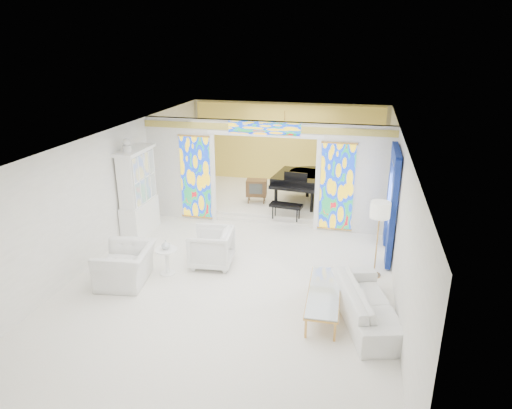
% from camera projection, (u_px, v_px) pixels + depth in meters
% --- Properties ---
extents(floor, '(12.00, 12.00, 0.00)m').
position_uv_depth(floor, '(248.00, 253.00, 11.53)').
color(floor, white).
rests_on(floor, ground).
extents(ceiling, '(7.00, 12.00, 0.02)m').
position_uv_depth(ceiling, '(247.00, 135.00, 10.50)').
color(ceiling, white).
rests_on(ceiling, wall_back).
extents(wall_back, '(7.00, 0.02, 3.00)m').
position_uv_depth(wall_back, '(288.00, 144.00, 16.51)').
color(wall_back, white).
rests_on(wall_back, floor).
extents(wall_front, '(7.00, 0.02, 3.00)m').
position_uv_depth(wall_front, '(127.00, 353.00, 5.52)').
color(wall_front, white).
rests_on(wall_front, floor).
extents(wall_left, '(0.02, 12.00, 3.00)m').
position_uv_depth(wall_left, '(116.00, 187.00, 11.76)').
color(wall_left, white).
rests_on(wall_left, floor).
extents(wall_right, '(0.02, 12.00, 3.00)m').
position_uv_depth(wall_right, '(398.00, 208.00, 10.27)').
color(wall_right, white).
rests_on(wall_right, floor).
extents(partition_wall, '(7.00, 0.22, 3.00)m').
position_uv_depth(partition_wall, '(265.00, 169.00, 12.79)').
color(partition_wall, white).
rests_on(partition_wall, floor).
extents(stained_glass_left, '(0.90, 0.04, 2.40)m').
position_uv_depth(stained_glass_left, '(196.00, 177.00, 13.25)').
color(stained_glass_left, gold).
rests_on(stained_glass_left, partition_wall).
extents(stained_glass_right, '(0.90, 0.04, 2.40)m').
position_uv_depth(stained_glass_right, '(337.00, 187.00, 12.38)').
color(stained_glass_right, gold).
rests_on(stained_glass_right, partition_wall).
extents(stained_glass_transom, '(2.00, 0.04, 0.34)m').
position_uv_depth(stained_glass_transom, '(264.00, 128.00, 12.30)').
color(stained_glass_transom, gold).
rests_on(stained_glass_transom, partition_wall).
extents(alcove_platform, '(6.80, 3.80, 0.18)m').
position_uv_depth(alcove_platform, '(278.00, 198.00, 15.25)').
color(alcove_platform, white).
rests_on(alcove_platform, floor).
extents(gold_curtain_back, '(6.70, 0.10, 2.90)m').
position_uv_depth(gold_curtain_back, '(287.00, 145.00, 16.40)').
color(gold_curtain_back, gold).
rests_on(gold_curtain_back, wall_back).
extents(chandelier, '(0.48, 0.48, 0.30)m').
position_uv_depth(chandelier, '(285.00, 125.00, 14.28)').
color(chandelier, '#BE8A42').
rests_on(chandelier, ceiling).
extents(blue_drapes, '(0.14, 1.85, 2.65)m').
position_uv_depth(blue_drapes, '(392.00, 195.00, 10.90)').
color(blue_drapes, navy).
rests_on(blue_drapes, wall_right).
extents(china_cabinet, '(0.56, 1.46, 2.72)m').
position_uv_depth(china_cabinet, '(138.00, 192.00, 12.36)').
color(china_cabinet, white).
rests_on(china_cabinet, floor).
extents(armchair_left, '(1.28, 1.41, 0.82)m').
position_uv_depth(armchair_left, '(126.00, 265.00, 10.00)').
color(armchair_left, white).
rests_on(armchair_left, floor).
extents(armchair_right, '(1.07, 1.05, 0.90)m').
position_uv_depth(armchair_right, '(211.00, 248.00, 10.76)').
color(armchair_right, white).
rests_on(armchair_right, floor).
extents(sofa, '(1.59, 2.57, 0.70)m').
position_uv_depth(sofa, '(368.00, 303.00, 8.67)').
color(sofa, white).
rests_on(sofa, floor).
extents(side_table, '(0.60, 0.60, 0.63)m').
position_uv_depth(side_table, '(167.00, 258.00, 10.35)').
color(side_table, white).
rests_on(side_table, floor).
extents(vase, '(0.26, 0.26, 0.21)m').
position_uv_depth(vase, '(166.00, 245.00, 10.24)').
color(vase, white).
rests_on(vase, side_table).
extents(coffee_table, '(0.68, 2.04, 0.45)m').
position_uv_depth(coffee_table, '(324.00, 292.00, 8.93)').
color(coffee_table, silver).
rests_on(coffee_table, floor).
extents(floor_lamp, '(0.46, 0.46, 1.78)m').
position_uv_depth(floor_lamp, '(380.00, 213.00, 9.89)').
color(floor_lamp, '#BE8A42').
rests_on(floor_lamp, floor).
extents(grand_piano, '(2.01, 2.92, 1.14)m').
position_uv_depth(grand_piano, '(305.00, 179.00, 14.36)').
color(grand_piano, black).
rests_on(grand_piano, alcove_platform).
extents(tv_console, '(0.69, 0.51, 0.74)m').
position_uv_depth(tv_console, '(256.00, 188.00, 14.41)').
color(tv_console, brown).
rests_on(tv_console, alcove_platform).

